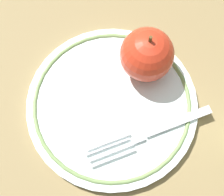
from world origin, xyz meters
name	(u,v)px	position (x,y,z in m)	size (l,w,h in m)	color
ground_plane	(116,112)	(0.00, 0.00, 0.00)	(2.00, 2.00, 0.00)	olive
plate	(112,104)	(0.01, 0.01, 0.01)	(0.25, 0.25, 0.02)	white
apple_red_whole	(147,55)	(0.07, -0.03, 0.05)	(0.08, 0.08, 0.09)	red
fork	(154,133)	(-0.02, -0.06, 0.02)	(0.12, 0.16, 0.00)	silver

